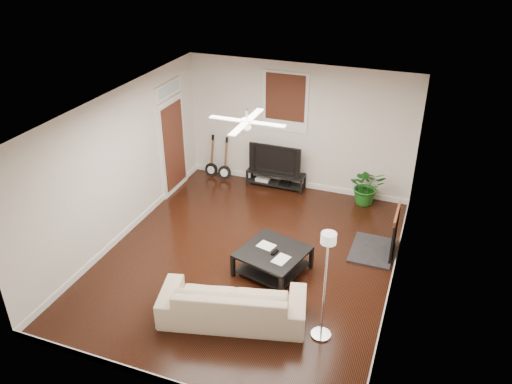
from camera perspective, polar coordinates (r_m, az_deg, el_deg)
room at (r=8.52m, az=-0.94°, el=0.28°), size 5.01×6.01×2.81m
brick_accent at (r=8.94m, az=16.50°, el=0.47°), size 0.02×2.20×2.80m
fireplace at (r=9.42m, az=13.99°, el=-4.30°), size 0.80×1.10×0.92m
window_back at (r=10.98m, az=3.27°, el=9.97°), size 1.00×0.06×1.30m
door_left at (r=11.12m, az=-9.27°, el=6.03°), size 0.08×1.00×2.50m
tv_stand at (r=11.53m, az=2.21°, el=1.40°), size 1.31×0.35×0.37m
tv at (r=11.31m, az=2.29°, el=3.81°), size 1.18×0.15×0.68m
coffee_table at (r=8.83m, az=1.86°, el=-7.71°), size 1.26×1.26×0.43m
sofa at (r=7.86m, az=-2.61°, el=-12.04°), size 2.33×1.36×0.64m
floor_lamp at (r=7.26m, az=7.65°, el=-10.45°), size 0.36×0.36×1.79m
potted_plant at (r=11.00m, az=12.23°, el=0.65°), size 0.88×0.81×0.82m
guitar_left at (r=11.90m, az=-5.05°, el=3.90°), size 0.32×0.24×1.00m
guitar_right at (r=11.74m, az=-3.56°, el=3.60°), size 0.32×0.23×1.00m
ceiling_fan at (r=8.02m, az=-1.01°, el=7.85°), size 1.24×1.24×0.32m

